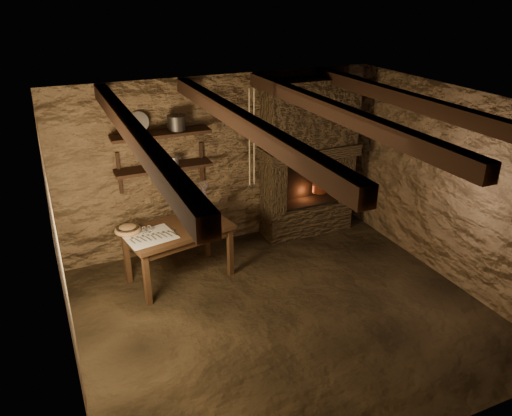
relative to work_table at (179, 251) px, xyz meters
name	(u,v)px	position (x,y,z in m)	size (l,w,h in m)	color
floor	(284,313)	(0.88, -1.22, -0.39)	(4.50, 4.50, 0.00)	black
back_wall	(222,162)	(0.88, 0.78, 0.81)	(4.50, 0.04, 2.40)	#493522
front_wall	(413,330)	(0.88, -3.22, 0.81)	(4.50, 0.04, 2.40)	#493522
left_wall	(62,264)	(-1.37, -1.22, 0.81)	(0.04, 4.00, 2.40)	#493522
right_wall	(451,187)	(3.13, -1.22, 0.81)	(0.04, 4.00, 2.40)	#493522
ceiling	(290,107)	(0.88, -1.22, 2.01)	(4.50, 4.00, 0.04)	black
beam_far_left	(134,133)	(-0.62, -1.22, 1.92)	(0.14, 3.95, 0.16)	black
beam_mid_left	(242,121)	(0.38, -1.22, 1.92)	(0.14, 3.95, 0.16)	black
beam_mid_right	(334,111)	(1.38, -1.22, 1.92)	(0.14, 3.95, 0.16)	black
beam_far_right	(414,102)	(2.38, -1.22, 1.92)	(0.14, 3.95, 0.16)	black
shelf_lower	(164,168)	(0.03, 0.62, 0.91)	(1.25, 0.30, 0.04)	black
shelf_upper	(161,134)	(0.03, 0.62, 1.36)	(1.25, 0.30, 0.04)	black
hearth	(309,154)	(2.13, 0.55, 0.83)	(1.43, 0.51, 2.30)	#392C1C
work_table	(179,251)	(0.00, 0.00, 0.00)	(1.40, 0.97, 0.73)	#372213
linen_cloth	(150,236)	(-0.36, -0.11, 0.34)	(0.56, 0.46, 0.01)	beige
pewter_cutlery_row	(150,236)	(-0.36, -0.13, 0.35)	(0.47, 0.18, 0.01)	gray
drinking_glasses	(149,229)	(-0.34, 0.00, 0.38)	(0.18, 0.05, 0.07)	white
stoneware_jug	(205,200)	(0.45, 0.26, 0.52)	(0.16, 0.16, 0.43)	#B17122
wooden_bowl	(128,230)	(-0.58, 0.10, 0.37)	(0.32, 0.32, 0.11)	olive
iron_stockpot	(177,124)	(0.24, 0.62, 1.46)	(0.23, 0.23, 0.17)	#322F2C
tin_pan	(138,122)	(-0.21, 0.72, 1.51)	(0.26, 0.26, 0.04)	#ABAAA5
small_kettle	(174,161)	(0.18, 0.62, 0.98)	(0.15, 0.11, 0.16)	#ABAAA5
rusty_tin	(153,164)	(-0.10, 0.62, 0.97)	(0.09, 0.09, 0.09)	#602F13
red_pot	(320,187)	(2.32, 0.50, 0.31)	(0.23, 0.21, 0.54)	maroon
hanging_ropes	(252,138)	(0.93, -0.17, 1.41)	(0.08, 0.08, 1.20)	beige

